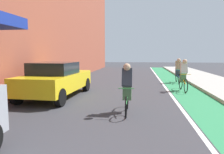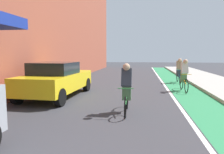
# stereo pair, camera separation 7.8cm
# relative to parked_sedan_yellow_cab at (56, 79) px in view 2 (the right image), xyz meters

# --- Properties ---
(ground_plane) EXTENTS (73.61, 73.61, 0.00)m
(ground_plane) POSITION_rel_parked_sedan_yellow_cab_xyz_m (2.87, 2.02, -0.79)
(ground_plane) COLOR #38383D
(bike_lane_paint) EXTENTS (1.60, 33.46, 0.00)m
(bike_lane_paint) POSITION_rel_parked_sedan_yellow_cab_xyz_m (5.98, 4.02, -0.78)
(bike_lane_paint) COLOR #2D8451
(bike_lane_paint) RESTS_ON ground
(lane_divider_stripe) EXTENTS (0.12, 33.46, 0.00)m
(lane_divider_stripe) POSITION_rel_parked_sedan_yellow_cab_xyz_m (5.08, 4.02, -0.78)
(lane_divider_stripe) COLOR white
(lane_divider_stripe) RESTS_ON ground
(sidewalk_right) EXTENTS (3.15, 33.46, 0.14)m
(sidewalk_right) POSITION_rel_parked_sedan_yellow_cab_xyz_m (8.36, 4.02, -0.72)
(sidewalk_right) COLOR #A8A59E
(sidewalk_right) RESTS_ON ground
(parked_sedan_yellow_cab) EXTENTS (2.08, 4.35, 1.53)m
(parked_sedan_yellow_cab) POSITION_rel_parked_sedan_yellow_cab_xyz_m (0.00, 0.00, 0.00)
(parked_sedan_yellow_cab) COLOR yellow
(parked_sedan_yellow_cab) RESTS_ON ground
(cyclist_mid) EXTENTS (0.48, 1.70, 1.60)m
(cyclist_mid) POSITION_rel_parked_sedan_yellow_cab_xyz_m (3.24, -2.07, 0.06)
(cyclist_mid) COLOR black
(cyclist_mid) RESTS_ON ground
(cyclist_trailing) EXTENTS (0.48, 1.74, 1.63)m
(cyclist_trailing) POSITION_rel_parked_sedan_yellow_cab_xyz_m (5.84, 2.31, 0.03)
(cyclist_trailing) COLOR black
(cyclist_trailing) RESTS_ON ground
(cyclist_far) EXTENTS (0.48, 1.70, 1.60)m
(cyclist_far) POSITION_rel_parked_sedan_yellow_cab_xyz_m (6.11, 5.37, 0.02)
(cyclist_far) COLOR black
(cyclist_far) RESTS_ON ground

